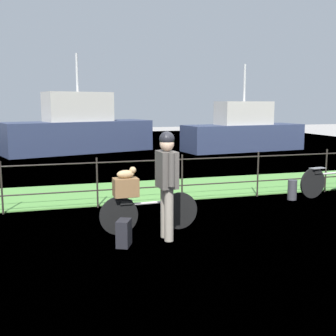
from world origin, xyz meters
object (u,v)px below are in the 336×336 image
(terrier_dog, at_px, (127,173))
(cyclist_person, at_px, (167,176))
(mooring_bollard, at_px, (292,190))
(moored_boat_mid, at_px, (243,132))
(bicycle_parked, at_px, (330,180))
(backpack_on_paving, at_px, (124,233))
(moored_boat_near, at_px, (79,130))
(bicycle_main, at_px, (149,212))
(wooden_crate, at_px, (126,187))

(terrier_dog, distance_m, cyclist_person, 0.69)
(mooring_bollard, height_order, moored_boat_mid, moored_boat_mid)
(cyclist_person, height_order, mooring_bollard, cyclist_person)
(cyclist_person, distance_m, moored_boat_mid, 12.88)
(cyclist_person, xyz_separation_m, bicycle_parked, (4.43, 1.90, -0.65))
(backpack_on_paving, relative_size, bicycle_parked, 0.23)
(bicycle_parked, bearing_deg, backpack_on_paving, -158.33)
(terrier_dog, height_order, mooring_bollard, terrier_dog)
(moored_boat_mid, bearing_deg, moored_boat_near, 168.93)
(bicycle_main, relative_size, moored_boat_near, 0.25)
(backpack_on_paving, relative_size, moored_boat_mid, 0.07)
(cyclist_person, height_order, moored_boat_near, moored_boat_near)
(moored_boat_mid, bearing_deg, backpack_on_paving, -123.95)
(cyclist_person, xyz_separation_m, mooring_bollard, (3.39, 1.80, -0.78))
(bicycle_main, bearing_deg, cyclist_person, -67.64)
(cyclist_person, bearing_deg, backpack_on_paving, -168.64)
(moored_boat_near, xyz_separation_m, moored_boat_mid, (7.09, -1.39, -0.14))
(wooden_crate, bearing_deg, bicycle_main, 1.61)
(cyclist_person, height_order, bicycle_parked, cyclist_person)
(wooden_crate, distance_m, moored_boat_near, 11.91)
(bicycle_main, bearing_deg, wooden_crate, -178.39)
(terrier_dog, relative_size, mooring_bollard, 0.72)
(mooring_bollard, bearing_deg, moored_boat_mid, 69.77)
(moored_boat_near, height_order, moored_boat_mid, moored_boat_near)
(backpack_on_paving, bearing_deg, moored_boat_near, 23.49)
(wooden_crate, xyz_separation_m, bicycle_parked, (4.99, 1.47, -0.41))
(backpack_on_paving, height_order, bicycle_parked, bicycle_parked)
(mooring_bollard, bearing_deg, backpack_on_paving, -154.62)
(moored_boat_near, bearing_deg, bicycle_main, -89.32)
(wooden_crate, relative_size, cyclist_person, 0.23)
(wooden_crate, distance_m, mooring_bollard, 4.22)
(cyclist_person, bearing_deg, mooring_bollard, 27.98)
(moored_boat_mid, bearing_deg, wooden_crate, -124.85)
(wooden_crate, height_order, moored_boat_mid, moored_boat_mid)
(cyclist_person, height_order, moored_boat_mid, moored_boat_mid)
(wooden_crate, distance_m, backpack_on_paving, 0.82)
(bicycle_parked, bearing_deg, moored_boat_near, 114.49)
(bicycle_main, height_order, bicycle_parked, bicycle_parked)
(bicycle_parked, bearing_deg, moored_boat_mid, 75.55)
(terrier_dog, relative_size, moored_boat_near, 0.05)
(cyclist_person, xyz_separation_m, backpack_on_paving, (-0.70, -0.14, -0.80))
(moored_boat_mid, bearing_deg, bicycle_main, -123.47)
(terrier_dog, height_order, moored_boat_mid, moored_boat_mid)
(wooden_crate, xyz_separation_m, backpack_on_paving, (-0.15, -0.58, -0.57))
(cyclist_person, relative_size, mooring_bollard, 3.83)
(terrier_dog, distance_m, bicycle_parked, 5.22)
(bicycle_parked, bearing_deg, bicycle_main, -162.51)
(mooring_bollard, relative_size, moored_boat_near, 0.07)
(wooden_crate, distance_m, bicycle_parked, 5.22)
(cyclist_person, distance_m, moored_boat_near, 12.35)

